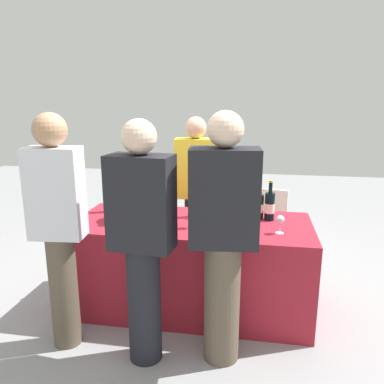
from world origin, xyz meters
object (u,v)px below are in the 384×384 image
wine_glass_3 (241,220)px  guest_0 (58,223)px  wine_bottle_3 (198,204)px  guest_2 (223,234)px  wine_bottle_0 (113,198)px  wine_glass_2 (203,217)px  wine_bottle_1 (143,200)px  wine_bottle_4 (216,203)px  wine_bottle_2 (156,204)px  wine_glass_1 (193,215)px  server_pouring (196,190)px  menu_board (259,225)px  wine_glass_0 (113,212)px  guest_1 (142,237)px  wine_bottle_7 (270,206)px  wine_glass_4 (280,220)px  ice_bucket (127,210)px  wine_bottle_5 (235,202)px  wine_bottle_6 (259,206)px

wine_glass_3 → guest_0: bearing=-160.3°
wine_bottle_3 → guest_2: size_ratio=0.19×
guest_2 → wine_bottle_0: bearing=137.0°
wine_bottle_0 → wine_glass_2: bearing=-20.8°
wine_bottle_1 → wine_bottle_4: size_ratio=0.91×
wine_bottle_4 → guest_2: guest_2 is taller
wine_bottle_2 → wine_glass_1: size_ratio=2.03×
wine_bottle_1 → server_pouring: bearing=55.0°
wine_bottle_1 → menu_board: bearing=40.0°
wine_glass_0 → guest_1: (0.40, -0.54, 0.02)m
wine_bottle_0 → guest_2: size_ratio=0.20×
wine_bottle_2 → menu_board: size_ratio=0.37×
wine_bottle_2 → wine_bottle_7: wine_bottle_7 is taller
wine_bottle_1 → wine_glass_4: bearing=-17.1°
wine_bottle_3 → ice_bucket: 0.59m
wine_bottle_2 → ice_bucket: wine_bottle_2 is taller
wine_bottle_1 → wine_bottle_4: (0.64, -0.04, 0.02)m
wine_bottle_5 → guest_2: size_ratio=0.20×
wine_glass_0 → menu_board: (1.16, 1.23, -0.45)m
wine_bottle_2 → wine_bottle_6: same height
wine_bottle_5 → wine_glass_3: 0.44m
wine_glass_0 → wine_bottle_7: bearing=14.8°
wine_bottle_1 → server_pouring: size_ratio=0.19×
wine_bottle_7 → wine_glass_0: wine_bottle_7 is taller
wine_bottle_4 → guest_0: guest_0 is taller
guest_2 → menu_board: size_ratio=2.06×
wine_bottle_2 → wine_glass_2: size_ratio=2.21×
wine_glass_1 → menu_board: size_ratio=0.18×
wine_glass_3 → guest_2: guest_2 is taller
wine_bottle_1 → wine_bottle_3: bearing=-5.6°
wine_bottle_0 → wine_bottle_7: size_ratio=0.98×
wine_bottle_0 → server_pouring: size_ratio=0.21×
server_pouring → guest_0: (-0.72, -1.39, 0.07)m
wine_glass_4 → guest_2: (-0.38, -0.47, 0.04)m
wine_glass_0 → wine_glass_3: (1.01, -0.04, 0.01)m
wine_glass_1 → guest_0: size_ratio=0.09×
wine_bottle_3 → guest_1: (-0.22, -0.86, 0.01)m
wine_glass_3 → wine_bottle_5: bearing=99.5°
wine_bottle_6 → menu_board: 0.99m
wine_glass_0 → wine_bottle_2: bearing=42.3°
wine_bottle_4 → wine_glass_1: size_ratio=2.24×
wine_bottle_1 → server_pouring: 0.66m
wine_bottle_6 → wine_glass_0: (-1.14, -0.35, -0.01)m
menu_board → guest_0: bearing=-118.7°
wine_bottle_3 → server_pouring: size_ratio=0.20×
wine_bottle_0 → wine_glass_1: bearing=-22.3°
guest_2 → wine_glass_1: bearing=114.3°
wine_bottle_5 → ice_bucket: wine_bottle_5 is taller
wine_bottle_3 → wine_glass_2: (0.09, -0.30, -0.02)m
wine_bottle_3 → menu_board: bearing=59.5°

